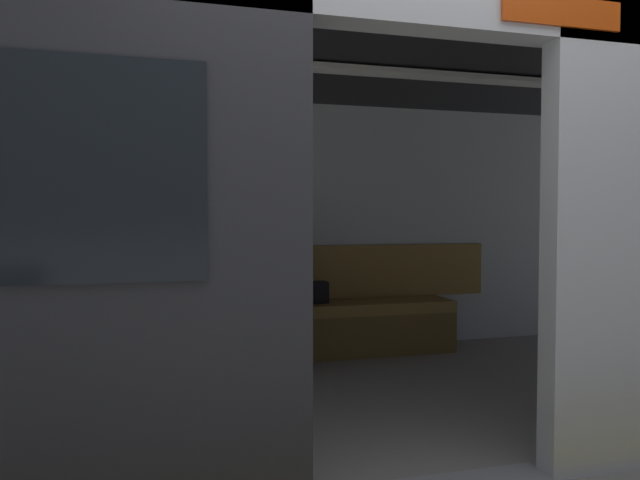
% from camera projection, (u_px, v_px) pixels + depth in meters
% --- Properties ---
extents(train_car, '(6.40, 2.85, 2.18)m').
position_uv_depth(train_car, '(328.00, 160.00, 3.61)').
color(train_car, silver).
rests_on(train_car, ground_plane).
extents(bench_seat, '(2.60, 0.44, 0.43)m').
position_uv_depth(bench_seat, '(298.00, 317.00, 4.71)').
color(bench_seat, olive).
rests_on(bench_seat, ground_plane).
extents(person_seated, '(0.55, 0.70, 1.16)m').
position_uv_depth(person_seated, '(266.00, 278.00, 4.57)').
color(person_seated, '#CC5933').
rests_on(person_seated, ground_plane).
extents(handbag, '(0.26, 0.15, 0.17)m').
position_uv_depth(handbag, '(311.00, 292.00, 4.79)').
color(handbag, black).
rests_on(handbag, bench_seat).
extents(book, '(0.24, 0.27, 0.03)m').
position_uv_depth(book, '(217.00, 305.00, 4.58)').
color(book, silver).
rests_on(book, bench_seat).
extents(grab_pole_door, '(0.04, 0.04, 2.04)m').
position_uv_depth(grab_pole_door, '(299.00, 239.00, 2.67)').
color(grab_pole_door, silver).
rests_on(grab_pole_door, ground_plane).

